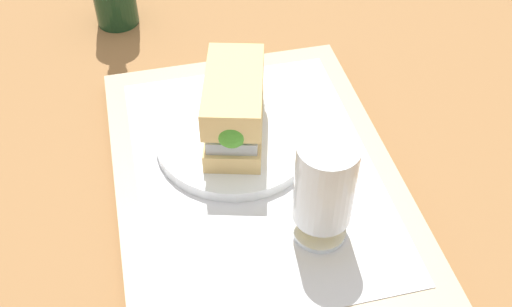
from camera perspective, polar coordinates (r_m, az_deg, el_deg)
name	(u,v)px	position (r m, az deg, el deg)	size (l,w,h in m)	color
ground_plane	(256,183)	(0.72, 0.00, -2.80)	(3.00, 3.00, 0.00)	olive
tray	(256,178)	(0.71, 0.00, -2.27)	(0.44, 0.32, 0.02)	tan
placemat	(256,171)	(0.70, 0.00, -1.68)	(0.38, 0.27, 0.00)	silver
plate	(235,138)	(0.73, -1.94, 1.43)	(0.19, 0.19, 0.01)	white
sandwich	(234,108)	(0.70, -2.05, 4.21)	(0.14, 0.10, 0.08)	tan
beer_glass	(324,187)	(0.60, 6.38, -3.15)	(0.06, 0.06, 0.12)	silver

